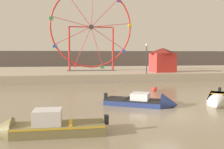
{
  "coord_description": "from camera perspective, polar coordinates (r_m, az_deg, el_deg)",
  "views": [
    {
      "loc": [
        -5.34,
        -13.78,
        3.68
      ],
      "look_at": [
        -1.93,
        8.25,
        1.73
      ],
      "focal_mm": 38.02,
      "sensor_mm": 36.0,
      "label": 1
    }
  ],
  "objects": [
    {
      "name": "ferris_wheel_red_frame",
      "position": [
        37.04,
        -5.03,
        10.99
      ],
      "size": [
        12.57,
        1.2,
        12.92
      ],
      "color": "red",
      "rests_on": "quay_promenade"
    },
    {
      "name": "motorboat_navy_blue",
      "position": [
        17.06,
        8.57,
        -6.57
      ],
      "size": [
        5.27,
        3.73,
        1.5
      ],
      "rotation": [
        0.0,
        0.0,
        5.81
      ],
      "color": "navy",
      "rests_on": "ground_plane"
    },
    {
      "name": "carnival_booth_red_striped",
      "position": [
        35.04,
        12.06,
        3.55
      ],
      "size": [
        3.65,
        3.43,
        3.46
      ],
      "rotation": [
        0.0,
        0.0,
        0.09
      ],
      "color": "red",
      "rests_on": "quay_promenade"
    },
    {
      "name": "quay_promenade",
      "position": [
        39.88,
        -1.09,
        0.47
      ],
      "size": [
        110.0,
        20.21,
        1.07
      ],
      "primitive_type": "cube",
      "color": "tan",
      "rests_on": "ground_plane"
    },
    {
      "name": "mooring_buoy_orange",
      "position": [
        23.72,
        10.21,
        -3.48
      ],
      "size": [
        0.44,
        0.44,
        0.44
      ],
      "primitive_type": "sphere",
      "color": "red",
      "rests_on": "ground_plane"
    },
    {
      "name": "ground_plane",
      "position": [
        15.23,
        12.16,
        -9.1
      ],
      "size": [
        240.0,
        240.0,
        0.0
      ],
      "primitive_type": "plane",
      "color": "gray"
    },
    {
      "name": "distant_town_skyline",
      "position": [
        61.73,
        -3.86,
        3.61
      ],
      "size": [
        140.0,
        3.0,
        4.4
      ],
      "primitive_type": "cube",
      "color": "#564C47",
      "rests_on": "ground_plane"
    },
    {
      "name": "motorboat_olive_wood",
      "position": [
        11.47,
        -16.96,
        -12.1
      ],
      "size": [
        5.46,
        1.37,
        1.54
      ],
      "rotation": [
        0.0,
        0.0,
        3.13
      ],
      "color": "olive",
      "rests_on": "ground_plane"
    },
    {
      "name": "motorboat_pale_grey",
      "position": [
        19.52,
        24.16,
        -5.7
      ],
      "size": [
        4.49,
        5.61,
        1.36
      ],
      "rotation": [
        0.0,
        0.0,
        4.11
      ],
      "color": "silver",
      "rests_on": "ground_plane"
    },
    {
      "name": "promenade_lamp_near",
      "position": [
        31.31,
        8.32,
        4.87
      ],
      "size": [
        0.32,
        0.32,
        3.93
      ],
      "color": "#2D2D33",
      "rests_on": "quay_promenade"
    }
  ]
}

